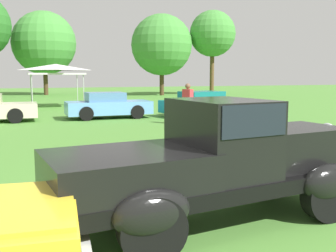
{
  "coord_description": "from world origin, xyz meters",
  "views": [
    {
      "loc": [
        -1.89,
        -4.9,
        2.03
      ],
      "look_at": [
        0.55,
        1.74,
        1.11
      ],
      "focal_mm": 41.94,
      "sensor_mm": 36.0,
      "label": 1
    }
  ],
  "objects_px": {
    "show_car_skyblue": "(108,105)",
    "canopy_tent_left_field": "(56,69)",
    "feature_pickup_truck": "(216,160)",
    "spectator_between_cars": "(188,103)",
    "show_car_teal": "(204,104)"
  },
  "relations": [
    {
      "from": "spectator_between_cars",
      "to": "show_car_skyblue",
      "type": "bearing_deg",
      "value": 125.11
    },
    {
      "from": "show_car_skyblue",
      "to": "show_car_teal",
      "type": "relative_size",
      "value": 0.84
    },
    {
      "from": "feature_pickup_truck",
      "to": "show_car_teal",
      "type": "bearing_deg",
      "value": 65.27
    },
    {
      "from": "feature_pickup_truck",
      "to": "canopy_tent_left_field",
      "type": "relative_size",
      "value": 1.42
    },
    {
      "from": "show_car_teal",
      "to": "canopy_tent_left_field",
      "type": "xyz_separation_m",
      "value": [
        -6.54,
        7.8,
        1.82
      ]
    },
    {
      "from": "spectator_between_cars",
      "to": "feature_pickup_truck",
      "type": "bearing_deg",
      "value": -110.94
    },
    {
      "from": "show_car_skyblue",
      "to": "canopy_tent_left_field",
      "type": "bearing_deg",
      "value": 103.57
    },
    {
      "from": "show_car_teal",
      "to": "canopy_tent_left_field",
      "type": "height_order",
      "value": "canopy_tent_left_field"
    },
    {
      "from": "feature_pickup_truck",
      "to": "spectator_between_cars",
      "type": "bearing_deg",
      "value": 69.06
    },
    {
      "from": "show_car_skyblue",
      "to": "spectator_between_cars",
      "type": "height_order",
      "value": "spectator_between_cars"
    },
    {
      "from": "spectator_between_cars",
      "to": "canopy_tent_left_field",
      "type": "bearing_deg",
      "value": 111.51
    },
    {
      "from": "feature_pickup_truck",
      "to": "canopy_tent_left_field",
      "type": "height_order",
      "value": "canopy_tent_left_field"
    },
    {
      "from": "show_car_teal",
      "to": "canopy_tent_left_field",
      "type": "bearing_deg",
      "value": 129.99
    },
    {
      "from": "feature_pickup_truck",
      "to": "show_car_skyblue",
      "type": "relative_size",
      "value": 1.19
    },
    {
      "from": "feature_pickup_truck",
      "to": "canopy_tent_left_field",
      "type": "bearing_deg",
      "value": 91.39
    }
  ]
}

